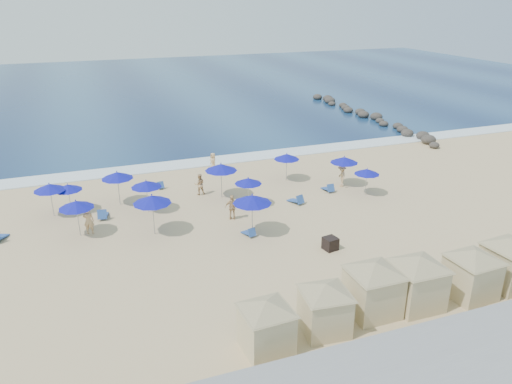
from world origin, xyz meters
The scene contains 34 objects.
ground centered at (0.00, 0.00, 0.00)m, with size 160.00×160.00×0.00m, color tan.
ocean centered at (0.00, 55.00, 0.03)m, with size 160.00×80.00×0.06m, color #0E254D.
surf_line centered at (0.00, 15.50, 0.04)m, with size 160.00×2.50×0.08m, color white.
seawall centered at (0.00, -13.50, 0.65)m, with size 160.00×6.10×1.22m.
rock_jetty centered at (24.01, 24.90, 0.36)m, with size 2.56×26.66×0.96m.
trash_bin centered at (3.90, -2.95, 0.38)m, with size 0.76×0.76×0.76m, color black.
cabana_0 centered at (-2.90, -9.89, 1.52)m, with size 4.22×4.22×2.65m.
cabana_1 centered at (-0.02, -9.62, 1.52)m, with size 4.22×4.22×2.66m.
cabana_2 centered at (2.71, -9.18, 1.69)m, with size 4.72×4.72×2.96m.
cabana_3 centered at (4.97, -9.42, 1.70)m, with size 4.73×4.73×2.97m.
cabana_4 centered at (8.02, -9.68, 1.63)m, with size 4.52×4.52×2.84m.
cabana_5 centered at (10.56, -9.50, 1.70)m, with size 4.70×4.70×2.96m.
umbrella_0 centered at (-10.28, 8.02, 1.86)m, with size 1.88×1.88×2.14m.
umbrella_1 centered at (-9.85, 4.08, 2.11)m, with size 2.14×2.14×2.44m.
umbrella_2 centered at (-11.41, 7.86, 2.09)m, with size 2.11×2.11×2.40m.
umbrella_3 centered at (-5.45, 2.72, 2.34)m, with size 2.37×2.37×2.70m.
umbrella_4 centered at (-6.96, 8.35, 2.20)m, with size 2.23×2.23×2.54m.
umbrella_5 centered at (-5.27, 6.29, 2.06)m, with size 2.09×2.09×2.38m.
umbrella_6 centered at (0.27, 0.50, 2.38)m, with size 2.41×2.41×2.75m.
umbrella_7 centered at (0.26, 7.09, 2.33)m, with size 2.36×2.36×2.69m.
umbrella_8 centered at (1.55, 4.83, 1.90)m, with size 1.93×1.93×2.20m.
umbrella_9 centered at (6.16, 8.67, 2.03)m, with size 2.05×2.05×2.34m.
umbrella_10 centered at (9.86, 6.07, 2.13)m, with size 2.16×2.16×2.45m.
umbrella_11 centered at (10.47, 3.77, 1.85)m, with size 1.88×1.88×2.13m.
beach_chair_1 centered at (-8.31, 6.29, 0.26)m, with size 0.82×1.44×0.75m.
beach_chair_2 centered at (-3.74, 10.54, 0.22)m, with size 0.66×1.20×0.63m.
beach_chair_3 centered at (0.03, 0.39, 0.21)m, with size 0.74×1.20×0.61m.
beach_chair_4 centered at (4.97, 4.06, 0.25)m, with size 0.96×1.44×0.73m.
beach_chair_5 centered at (8.23, 5.36, 0.24)m, with size 0.58×1.27×0.69m.
beachgoer_0 centered at (-9.25, 4.17, 0.90)m, with size 0.66×0.43×1.80m, color tan.
beachgoer_1 centered at (-1.13, 8.20, 0.80)m, with size 0.78×0.61×1.61m, color tan.
beachgoer_2 centered at (-0.19, 3.10, 0.86)m, with size 1.01×0.42×1.72m, color tan.
beachgoer_3 centered at (9.65, 5.96, 0.87)m, with size 1.13×0.65×1.75m, color tan.
beachgoer_4 centered at (1.29, 13.00, 0.80)m, with size 0.78×0.51×1.59m, color tan.
Camera 1 is at (-9.31, -25.88, 14.03)m, focal length 35.00 mm.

